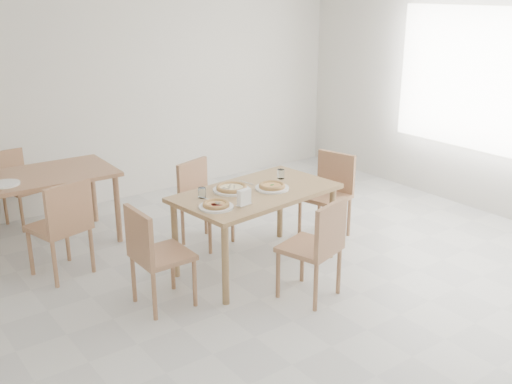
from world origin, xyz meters
TOP-DOWN VIEW (x-y plane):
  - main_table at (-0.02, 0.96)m, footprint 1.55×0.99m
  - chair_south at (0.02, 0.17)m, footprint 0.53×0.53m
  - chair_north at (-0.12, 1.76)m, footprint 0.52×0.52m
  - chair_west at (-1.13, 0.85)m, footprint 0.43×0.43m
  - chair_east at (1.05, 1.12)m, footprint 0.53×0.53m
  - plate_margherita at (0.12, 0.91)m, footprint 0.31×0.31m
  - plate_mushroom at (-0.20, 1.09)m, footprint 0.34×0.34m
  - plate_pepperoni at (-0.55, 0.81)m, footprint 0.29×0.29m
  - pizza_margherita at (0.12, 0.91)m, footprint 0.31×0.31m
  - pizza_mushroom at (-0.20, 1.09)m, footprint 0.33×0.33m
  - pizza_pepperoni at (-0.55, 0.81)m, footprint 0.26×0.26m
  - tumbler_a at (0.38, 1.11)m, footprint 0.07×0.07m
  - tumbler_b at (-0.51, 1.09)m, footprint 0.07×0.07m
  - napkin_holder at (-0.34, 0.70)m, footprint 0.14×0.08m
  - fork_a at (0.04, 1.19)m, footprint 0.04×0.18m
  - fork_b at (-0.50, 1.04)m, footprint 0.03×0.18m
  - second_table at (-1.45, 2.64)m, footprint 1.48×0.88m
  - chair_back_s at (-1.51, 1.81)m, footprint 0.54×0.54m
  - chair_back_n at (-1.42, 3.39)m, footprint 0.49×0.49m
  - plate_empty at (-1.80, 2.49)m, footprint 0.27×0.27m

SIDE VIEW (x-z plane):
  - chair_back_n at x=-1.42m, z-range 0.07..0.89m
  - chair_north at x=-0.12m, z-range 0.07..0.91m
  - chair_west at x=-1.13m, z-range 0.07..0.93m
  - chair_south at x=0.02m, z-range 0.07..0.94m
  - chair_east at x=1.05m, z-range 0.07..0.94m
  - chair_back_s at x=-1.51m, z-range 0.07..0.98m
  - second_table at x=-1.45m, z-range 0.29..1.04m
  - main_table at x=-0.02m, z-range 0.29..1.04m
  - fork_a at x=0.04m, z-range 0.75..0.76m
  - fork_b at x=-0.50m, z-range 0.75..0.76m
  - plate_margherita at x=0.12m, z-range 0.75..0.77m
  - plate_mushroom at x=-0.20m, z-range 0.75..0.77m
  - plate_pepperoni at x=-0.55m, z-range 0.75..0.77m
  - plate_empty at x=-1.80m, z-range 0.75..0.77m
  - pizza_margherita at x=0.12m, z-range 0.76..0.80m
  - pizza_mushroom at x=-0.20m, z-range 0.77..0.80m
  - pizza_pepperoni at x=-0.55m, z-range 0.77..0.80m
  - tumbler_a at x=0.38m, z-range 0.75..0.84m
  - tumbler_b at x=-0.51m, z-range 0.75..0.84m
  - napkin_holder at x=-0.34m, z-range 0.75..0.89m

